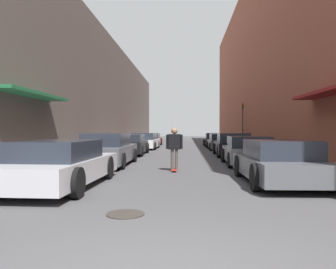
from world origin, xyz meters
TOP-DOWN VIEW (x-y plane):
  - ground at (0.00, 20.68)m, footprint 113.76×113.76m
  - curb_strip_left at (-4.99, 25.85)m, footprint 1.80×51.71m
  - curb_strip_right at (4.99, 25.85)m, footprint 1.80×51.71m
  - building_row_left at (-7.88, 25.85)m, footprint 4.90×51.71m
  - building_row_right at (7.89, 25.85)m, footprint 4.90×51.71m
  - parked_car_left_0 at (-3.01, 5.50)m, footprint 2.05×4.85m
  - parked_car_left_1 at (-3.04, 10.93)m, footprint 2.02×4.78m
  - parked_car_left_2 at (-3.16, 17.03)m, footprint 2.05×4.59m
  - parked_car_left_3 at (-2.96, 23.15)m, footprint 2.05×4.78m
  - parked_car_left_4 at (-3.11, 28.86)m, footprint 2.01×4.66m
  - parked_car_right_0 at (3.04, 6.44)m, footprint 2.04×4.36m
  - parked_car_right_1 at (3.09, 11.40)m, footprint 2.05×3.97m
  - parked_car_right_2 at (3.13, 16.53)m, footprint 2.09×4.57m
  - parked_car_right_3 at (3.07, 22.56)m, footprint 2.01×4.50m
  - parked_car_right_4 at (3.01, 27.61)m, footprint 1.99×4.06m
  - skateboarder at (-0.07, 9.07)m, footprint 0.62×0.78m
  - manhole_cover at (-0.74, 2.78)m, footprint 0.70×0.70m
  - traffic_light at (5.58, 27.40)m, footprint 0.16×0.22m

SIDE VIEW (x-z plane):
  - ground at x=0.00m, z-range 0.00..0.00m
  - manhole_cover at x=-0.74m, z-range 0.00..0.02m
  - curb_strip_left at x=-4.99m, z-range 0.00..0.12m
  - curb_strip_right at x=4.99m, z-range 0.00..0.12m
  - parked_car_left_4 at x=-3.11m, z-range -0.02..1.20m
  - parked_car_right_3 at x=3.07m, z-range -0.02..1.22m
  - parked_car_right_4 at x=3.01m, z-range -0.02..1.23m
  - parked_car_right_1 at x=3.09m, z-range -0.02..1.25m
  - parked_car_right_0 at x=3.04m, z-range -0.01..1.24m
  - parked_car_left_0 at x=-3.01m, z-range -0.01..1.25m
  - parked_car_left_3 at x=-2.96m, z-range -0.03..1.27m
  - parked_car_left_2 at x=-3.16m, z-range -0.01..1.25m
  - parked_car_right_2 at x=3.13m, z-range -0.02..1.33m
  - parked_car_left_1 at x=-3.04m, z-range -0.03..1.37m
  - skateboarder at x=-0.07m, z-range 0.18..1.81m
  - traffic_light at x=5.58m, z-range 0.55..4.39m
  - building_row_left at x=-7.88m, z-range 0.00..9.34m
  - building_row_right at x=7.89m, z-range 0.00..15.35m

